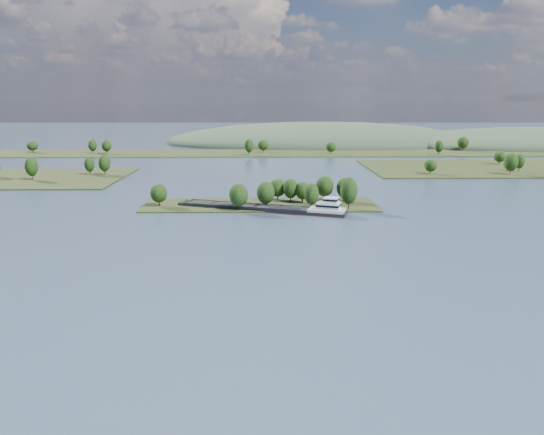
{
  "coord_description": "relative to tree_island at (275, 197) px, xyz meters",
  "views": [
    {
      "loc": [
        1.81,
        -44.62,
        45.46
      ],
      "look_at": [
        4.38,
        130.0,
        6.0
      ],
      "focal_mm": 35.0,
      "sensor_mm": 36.0,
      "label": 1
    }
  ],
  "objects": [
    {
      "name": "back_shoreline",
      "position": [
        1.28,
        220.63,
        -3.19
      ],
      "size": [
        900.0,
        60.0,
        15.2
      ],
      "color": "#263115",
      "rests_on": "ground"
    },
    {
      "name": "ground",
      "position": [
        -6.54,
        -59.12,
        -3.88
      ],
      "size": [
        1800.0,
        1800.0,
        0.0
      ],
      "primitive_type": "plane",
      "color": "#36485E",
      "rests_on": "ground"
    },
    {
      "name": "tree_island",
      "position": [
        0.0,
        0.0,
        0.0
      ],
      "size": [
        100.0,
        31.58,
        14.53
      ],
      "color": "#263115",
      "rests_on": "ground"
    },
    {
      "name": "hill_east",
      "position": [
        253.46,
        290.88,
        -3.88
      ],
      "size": [
        260.0,
        140.0,
        36.0
      ],
      "primitive_type": "ellipsoid",
      "color": "#344630",
      "rests_on": "ground"
    },
    {
      "name": "cargo_barge",
      "position": [
        -1.5,
        -10.54,
        -2.65
      ],
      "size": [
        70.82,
        31.12,
        9.73
      ],
      "color": "black",
      "rests_on": "ground"
    },
    {
      "name": "hill_west",
      "position": [
        53.46,
        320.88,
        -3.88
      ],
      "size": [
        320.0,
        160.0,
        44.0
      ],
      "primitive_type": "ellipsoid",
      "color": "#344630",
      "rests_on": "ground"
    }
  ]
}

